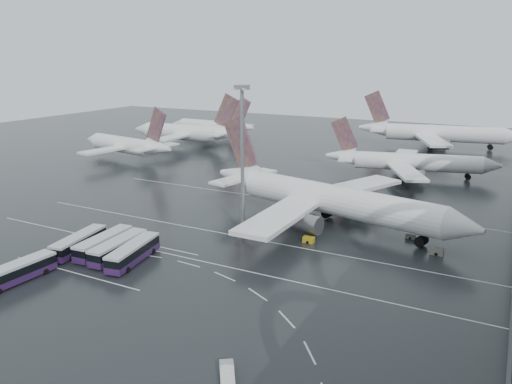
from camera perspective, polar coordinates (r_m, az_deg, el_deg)
The scene contains 23 objects.
ground at distance 87.19m, azimuth -1.13°, elevation -8.40°, with size 420.00×420.00×0.00m, color black.
lane_marking_near at distance 85.60m, azimuth -1.79°, elevation -8.87°, with size 120.00×0.25×0.01m, color silver.
lane_marking_mid at distance 97.07m, azimuth 2.30°, elevation -5.87°, with size 120.00×0.25×0.01m, color silver.
lane_marking_far at distance 121.62m, azimuth 7.99°, elevation -1.59°, with size 120.00×0.25×0.01m, color silver.
bus_bay_line_south at distance 89.74m, azimuth -20.04°, elevation -8.67°, with size 28.00×0.25×0.01m, color silver.
bus_bay_line_north at distance 100.16m, azimuth -13.31°, elevation -5.60°, with size 28.00×0.25×0.01m, color silver.
airliner_main at distance 107.88m, azimuth 7.86°, elevation -0.79°, with size 63.26×54.61×21.56m.
airliner_gate_b at distance 155.23m, azimuth 16.95°, elevation 3.26°, with size 50.09×44.36×17.56m.
airliner_gate_c at distance 209.19m, azimuth 19.76°, elevation 6.29°, with size 61.16×55.72×21.82m.
jet_remote_west at distance 179.02m, azimuth -14.45°, elevation 5.16°, with size 44.31×35.82×19.28m.
jet_remote_mid at distance 200.72m, azimuth -7.72°, elevation 6.73°, with size 49.35×39.75×21.51m.
jet_remote_far at distance 221.65m, azimuth -4.92°, elevation 7.42°, with size 42.76×34.42×18.66m.
bus_row_near_a at distance 98.11m, azimuth -19.58°, elevation -5.45°, with size 4.94×13.31×3.20m.
bus_row_near_b at distance 96.07m, azimuth -16.99°, elevation -5.63°, with size 4.00×13.61×3.31m.
bus_row_near_c at distance 93.40m, azimuth -15.44°, elevation -6.12°, with size 4.03×13.54×3.29m.
bus_row_near_d at distance 90.48m, azimuth -13.85°, elevation -6.70°, with size 5.29×13.84×3.33m.
bus_row_far_a at distance 89.06m, azimuth -25.68°, elevation -8.24°, with size 3.61×13.19×3.22m.
van_curve_c at distance 59.47m, azimuth -3.32°, elevation -19.95°, with size 1.60×4.58×1.51m, color white.
floodlight_mast at distance 97.16m, azimuth -1.58°, elevation 5.63°, with size 2.28×2.28×29.77m.
gse_cart_belly_b at distance 103.97m, azimuth 17.26°, elevation -4.81°, with size 1.90×1.12×1.04m, color slate.
gse_cart_belly_c at distance 97.70m, azimuth 6.03°, elevation -5.44°, with size 2.14×1.26×1.17m, color gold.
gse_cart_belly_d at distance 97.26m, azimuth 19.96°, elevation -6.38°, with size 2.34×1.38×1.28m, color slate.
gse_cart_belly_e at distance 113.30m, azimuth 13.78°, elevation -2.82°, with size 2.38×1.41×1.30m, color gold.
Camera 1 is at (38.62, -69.86, 35.07)m, focal length 35.00 mm.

